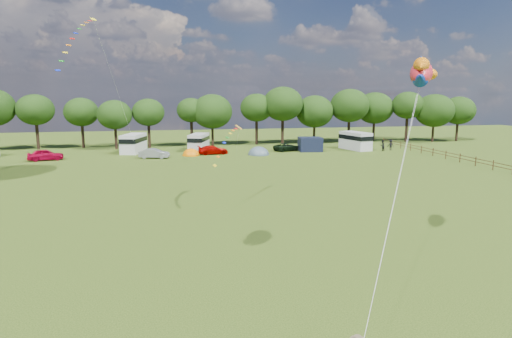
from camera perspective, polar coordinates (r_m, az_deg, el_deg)
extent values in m
plane|color=black|center=(22.26, 4.16, -13.76)|extent=(180.00, 180.00, 0.00)
cylinder|color=black|center=(78.59, -27.11, 3.89)|extent=(0.49, 0.49, 4.25)
ellipsoid|color=#193211|center=(78.34, -27.36, 7.03)|extent=(5.86, 5.86, 4.98)
cylinder|color=black|center=(77.63, -22.08, 4.06)|extent=(0.47, 0.47, 3.90)
ellipsoid|color=#193211|center=(77.37, -22.28, 7.04)|extent=(5.58, 5.58, 4.74)
cylinder|color=black|center=(73.77, -18.17, 3.89)|extent=(0.44, 0.44, 3.56)
ellipsoid|color=#193211|center=(73.50, -18.33, 6.88)|extent=(5.56, 5.56, 4.73)
cylinder|color=black|center=(74.27, -14.05, 4.28)|extent=(0.47, 0.47, 3.95)
ellipsoid|color=#193211|center=(74.00, -14.18, 7.34)|extent=(5.33, 5.33, 4.53)
cylinder|color=black|center=(76.04, -8.57, 4.73)|extent=(0.50, 0.50, 4.33)
ellipsoid|color=#193211|center=(75.78, -8.65, 7.76)|extent=(4.95, 4.95, 4.21)
cylinder|color=black|center=(75.88, -5.80, 4.40)|extent=(0.43, 0.43, 3.31)
ellipsoid|color=#193211|center=(75.59, -5.86, 7.64)|extent=(7.03, 7.03, 5.98)
cylinder|color=black|center=(77.23, 0.08, 4.93)|extent=(0.50, 0.50, 4.36)
ellipsoid|color=#193211|center=(76.97, 0.08, 8.18)|extent=(5.84, 5.84, 4.97)
cylinder|color=black|center=(77.41, 3.55, 5.00)|extent=(0.51, 0.51, 4.55)
ellipsoid|color=#193211|center=(77.14, 3.59, 8.67)|extent=(7.15, 7.15, 6.08)
cylinder|color=black|center=(79.96, 7.76, 4.60)|extent=(0.42, 0.42, 3.21)
ellipsoid|color=#193211|center=(79.68, 7.83, 7.60)|extent=(6.90, 6.90, 5.86)
cylinder|color=black|center=(81.65, 12.25, 4.91)|extent=(0.48, 0.48, 4.17)
ellipsoid|color=#193211|center=(81.39, 12.37, 8.26)|extent=(7.16, 7.16, 6.09)
cylinder|color=black|center=(85.94, 15.41, 4.85)|extent=(0.45, 0.45, 3.66)
ellipsoid|color=#193211|center=(85.69, 15.55, 7.83)|extent=(7.05, 7.05, 5.99)
cylinder|color=black|center=(86.31, 19.42, 4.99)|extent=(0.52, 0.52, 4.65)
ellipsoid|color=#193211|center=(86.08, 19.59, 8.01)|extent=(5.96, 5.96, 5.06)
cylinder|color=black|center=(87.77, 22.50, 4.40)|extent=(0.42, 0.42, 3.19)
ellipsoid|color=#193211|center=(87.51, 22.69, 7.20)|extent=(7.23, 7.23, 6.14)
cylinder|color=black|center=(91.18, 25.20, 4.50)|extent=(0.44, 0.44, 3.52)
ellipsoid|color=#193211|center=(90.95, 25.39, 7.06)|extent=(6.22, 6.22, 5.28)
cylinder|color=#472D19|center=(58.14, 29.06, 0.44)|extent=(0.12, 0.12, 1.20)
cylinder|color=#472D19|center=(56.97, 30.06, 0.54)|extent=(0.08, 3.00, 0.08)
cylinder|color=#472D19|center=(57.03, 30.02, 0.15)|extent=(0.08, 3.00, 0.08)
cylinder|color=#472D19|center=(60.42, 27.24, 0.91)|extent=(0.12, 0.12, 1.20)
cylinder|color=#472D19|center=(59.23, 28.16, 1.01)|extent=(0.08, 3.00, 0.08)
cylinder|color=#472D19|center=(59.28, 28.13, 0.63)|extent=(0.08, 3.00, 0.08)
cylinder|color=#472D19|center=(62.77, 25.55, 1.34)|extent=(0.12, 0.12, 1.20)
cylinder|color=#472D19|center=(61.54, 26.41, 1.45)|extent=(0.08, 3.00, 0.08)
cylinder|color=#472D19|center=(61.60, 26.38, 1.08)|extent=(0.08, 3.00, 0.08)
cylinder|color=#472D19|center=(65.17, 23.99, 1.74)|extent=(0.12, 0.12, 1.20)
cylinder|color=#472D19|center=(63.92, 24.78, 1.85)|extent=(0.08, 3.00, 0.08)
cylinder|color=#472D19|center=(63.97, 24.75, 1.50)|extent=(0.08, 3.00, 0.08)
cylinder|color=#472D19|center=(67.61, 22.53, 2.11)|extent=(0.12, 0.12, 1.20)
cylinder|color=#472D19|center=(66.34, 23.27, 2.22)|extent=(0.08, 3.00, 0.08)
cylinder|color=#472D19|center=(66.39, 23.24, 1.88)|extent=(0.08, 3.00, 0.08)
cylinder|color=#472D19|center=(70.10, 21.18, 2.45)|extent=(0.12, 0.12, 1.20)
cylinder|color=#472D19|center=(68.81, 21.86, 2.57)|extent=(0.08, 3.00, 0.08)
cylinder|color=#472D19|center=(68.86, 21.84, 2.24)|extent=(0.08, 3.00, 0.08)
cylinder|color=#472D19|center=(72.63, 19.92, 2.76)|extent=(0.12, 0.12, 1.20)
cylinder|color=#472D19|center=(71.32, 20.56, 2.89)|extent=(0.08, 3.00, 0.08)
cylinder|color=#472D19|center=(71.37, 20.54, 2.57)|extent=(0.08, 3.00, 0.08)
cylinder|color=#472D19|center=(75.19, 18.74, 3.06)|extent=(0.12, 0.12, 1.20)
cylinder|color=#472D19|center=(73.87, 19.34, 3.18)|extent=(0.08, 3.00, 0.08)
cylinder|color=#472D19|center=(73.91, 19.32, 2.87)|extent=(0.08, 3.00, 0.08)
cylinder|color=#472D19|center=(77.78, 17.65, 3.33)|extent=(0.12, 0.12, 1.20)
cylinder|color=#472D19|center=(76.45, 18.20, 3.46)|extent=(0.08, 3.00, 0.08)
cylinder|color=#472D19|center=(76.49, 18.18, 3.16)|extent=(0.08, 3.00, 0.08)
cylinder|color=#472D19|center=(80.41, 16.62, 3.59)|extent=(0.12, 0.12, 1.20)
cylinder|color=#472D19|center=(79.06, 17.14, 3.71)|extent=(0.08, 3.00, 0.08)
cylinder|color=#472D19|center=(79.10, 17.12, 3.42)|extent=(0.08, 3.00, 0.08)
imported|color=#B1052D|center=(65.04, -26.26, 1.71)|extent=(4.95, 2.86, 1.55)
imported|color=gray|center=(61.96, -13.41, 2.03)|extent=(4.13, 2.28, 1.38)
imported|color=#A60400|center=(64.70, -5.76, 2.55)|extent=(4.55, 2.27, 1.32)
imported|color=black|center=(68.44, 4.16, 2.94)|extent=(4.95, 3.47, 1.23)
cube|color=silver|center=(68.76, -16.01, 3.30)|extent=(3.81, 6.17, 2.87)
cube|color=black|center=(68.70, -16.03, 3.79)|extent=(3.88, 6.29, 0.68)
cylinder|color=black|center=(67.19, -16.47, 2.25)|extent=(0.86, 0.49, 0.81)
cylinder|color=black|center=(70.58, -15.49, 2.65)|extent=(0.86, 0.49, 0.81)
cube|color=#BCBCBE|center=(69.29, -7.64, 3.56)|extent=(3.83, 5.78, 2.67)
cube|color=black|center=(69.23, -7.66, 4.01)|extent=(3.90, 5.90, 0.63)
cylinder|color=black|center=(67.78, -7.98, 2.60)|extent=(0.80, 0.50, 0.75)
cylinder|color=black|center=(71.01, -7.29, 2.95)|extent=(0.80, 0.50, 0.75)
cube|color=#BDBEC0|center=(71.65, 13.10, 3.68)|extent=(3.72, 6.15, 2.87)
cube|color=black|center=(71.60, 13.12, 4.15)|extent=(3.79, 6.27, 0.68)
cylinder|color=black|center=(70.36, 13.97, 2.69)|extent=(0.85, 0.48, 0.81)
cylinder|color=black|center=(73.19, 12.20, 3.03)|extent=(0.85, 0.48, 0.81)
ellipsoid|color=orange|center=(63.93, -8.65, 1.82)|extent=(2.43, 2.79, 2.00)
cylinder|color=orange|center=(63.93, -8.65, 1.84)|extent=(2.55, 2.55, 0.08)
ellipsoid|color=#495C66|center=(64.01, 0.35, 1.94)|extent=(3.09, 3.55, 2.41)
cylinder|color=#495C66|center=(64.01, 0.35, 1.96)|extent=(3.24, 3.24, 0.08)
cube|color=black|center=(68.32, 7.23, 3.29)|extent=(3.81, 3.22, 2.21)
ellipsoid|color=red|center=(24.04, 21.18, 11.83)|extent=(2.60, 3.13, 1.74)
ellipsoid|color=#F2D202|center=(24.04, 21.16, 11.51)|extent=(1.61, 1.95, 0.95)
cone|color=orange|center=(22.75, 21.15, 12.66)|extent=(1.22, 1.31, 0.91)
cone|color=#062B9E|center=(22.72, 21.06, 11.30)|extent=(1.22, 1.31, 0.91)
cone|color=#062B9E|center=(24.17, 21.27, 13.15)|extent=(1.00, 0.96, 0.78)
sphere|color=white|center=(25.10, 20.52, 12.14)|extent=(0.29, 0.29, 0.29)
sphere|color=black|center=(25.17, 20.42, 12.13)|extent=(0.14, 0.14, 0.14)
cube|color=yellow|center=(50.13, -20.87, 18.16)|extent=(0.71, 0.70, 0.33)
cube|color=red|center=(49.65, -21.27, 17.96)|extent=(0.51, 0.47, 0.09)
cube|color=orange|center=(49.18, -21.68, 17.70)|extent=(0.50, 0.47, 0.10)
cube|color=yellow|center=(48.69, -22.09, 17.35)|extent=(0.50, 0.47, 0.11)
cube|color=#198C1E|center=(48.19, -22.49, 16.90)|extent=(0.50, 0.46, 0.12)
cube|color=#0C1EB2|center=(47.70, -22.90, 16.34)|extent=(0.50, 0.46, 0.13)
cube|color=red|center=(47.20, -23.30, 15.67)|extent=(0.50, 0.46, 0.14)
cube|color=orange|center=(46.70, -23.71, 14.89)|extent=(0.49, 0.45, 0.14)
cube|color=yellow|center=(46.20, -24.11, 14.00)|extent=(0.49, 0.45, 0.15)
cube|color=#198C1E|center=(45.71, -24.51, 12.98)|extent=(0.48, 0.44, 0.16)
cube|color=#0C1EB2|center=(45.24, -24.91, 11.84)|extent=(0.48, 0.44, 0.16)
cube|color=gold|center=(36.69, -2.33, 5.60)|extent=(0.73, 0.79, 0.39)
cube|color=red|center=(36.12, -2.69, 5.41)|extent=(0.43, 0.63, 0.11)
cube|color=orange|center=(35.55, -3.06, 5.15)|extent=(0.42, 0.63, 0.12)
cube|color=yellow|center=(34.99, -3.44, 4.76)|extent=(0.42, 0.62, 0.13)
cube|color=#198C1E|center=(34.44, -3.84, 4.22)|extent=(0.42, 0.62, 0.14)
cube|color=#0C1EB2|center=(33.91, -4.24, 3.52)|extent=(0.41, 0.62, 0.15)
cube|color=red|center=(33.39, -4.65, 2.67)|extent=(0.41, 0.62, 0.16)
cube|color=orange|center=(32.89, -5.07, 1.65)|extent=(0.40, 0.62, 0.17)
cube|color=yellow|center=(32.42, -5.51, 0.47)|extent=(0.40, 0.61, 0.18)
imported|color=black|center=(70.98, 16.50, 3.01)|extent=(0.98, 0.82, 1.73)
imported|color=black|center=(72.23, 17.50, 3.07)|extent=(1.12, 0.53, 1.72)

